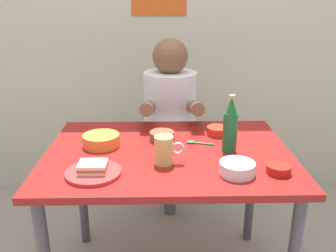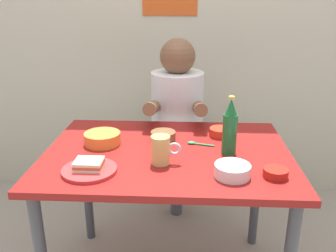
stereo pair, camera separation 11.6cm
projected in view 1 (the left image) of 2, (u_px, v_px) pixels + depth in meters
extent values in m
cube|color=#BCB299|center=(165.00, 11.00, 2.43)|extent=(4.40, 0.08, 2.60)
cube|color=maroon|center=(168.00, 154.00, 1.64)|extent=(1.10, 0.80, 0.03)
cylinder|color=#3F3F44|center=(82.00, 189.00, 2.08)|extent=(0.05, 0.05, 0.71)
cylinder|color=#3F3F44|center=(251.00, 187.00, 2.10)|extent=(0.05, 0.05, 0.71)
cylinder|color=#4C4C51|center=(170.00, 186.00, 2.41)|extent=(0.08, 0.08, 0.41)
cylinder|color=brown|center=(170.00, 155.00, 2.34)|extent=(0.34, 0.34, 0.04)
cylinder|color=white|center=(170.00, 114.00, 2.24)|extent=(0.32, 0.32, 0.52)
sphere|color=brown|center=(170.00, 56.00, 2.12)|extent=(0.21, 0.21, 0.21)
cylinder|color=brown|center=(147.00, 108.00, 1.96)|extent=(0.07, 0.31, 0.14)
cylinder|color=brown|center=(195.00, 108.00, 1.97)|extent=(0.07, 0.31, 0.14)
cylinder|color=red|center=(93.00, 173.00, 1.42)|extent=(0.22, 0.22, 0.01)
cube|color=beige|center=(93.00, 170.00, 1.41)|extent=(0.11, 0.09, 0.01)
cube|color=#9E592D|center=(93.00, 167.00, 1.41)|extent=(0.11, 0.09, 0.01)
cube|color=beige|center=(93.00, 164.00, 1.41)|extent=(0.11, 0.09, 0.01)
cylinder|color=#D1BC66|center=(164.00, 150.00, 1.49)|extent=(0.08, 0.08, 0.12)
torus|color=silver|center=(178.00, 149.00, 1.49)|extent=(0.06, 0.01, 0.06)
cylinder|color=#19602D|center=(230.00, 133.00, 1.60)|extent=(0.06, 0.06, 0.18)
cone|color=#19602D|center=(232.00, 105.00, 1.56)|extent=(0.05, 0.05, 0.07)
cylinder|color=#BFB74C|center=(232.00, 96.00, 1.54)|extent=(0.03, 0.03, 0.01)
cylinder|color=red|center=(218.00, 131.00, 1.82)|extent=(0.11, 0.11, 0.04)
cylinder|color=#A33521|center=(218.00, 129.00, 1.82)|extent=(0.09, 0.09, 0.02)
cylinder|color=silver|center=(237.00, 168.00, 1.41)|extent=(0.14, 0.14, 0.05)
cylinder|color=tan|center=(237.00, 166.00, 1.41)|extent=(0.11, 0.11, 0.02)
cylinder|color=orange|center=(101.00, 140.00, 1.68)|extent=(0.17, 0.17, 0.05)
cylinder|color=#B25B2D|center=(101.00, 138.00, 1.68)|extent=(0.14, 0.14, 0.02)
cylinder|color=brown|center=(162.00, 136.00, 1.75)|extent=(0.12, 0.12, 0.04)
cylinder|color=brown|center=(162.00, 134.00, 1.75)|extent=(0.10, 0.10, 0.02)
cylinder|color=#B21E14|center=(279.00, 169.00, 1.43)|extent=(0.10, 0.10, 0.03)
cylinder|color=maroon|center=(279.00, 167.00, 1.42)|extent=(0.08, 0.08, 0.02)
cylinder|color=#26A559|center=(202.00, 144.00, 1.70)|extent=(0.11, 0.04, 0.01)
ellipsoid|color=#26A559|center=(191.00, 142.00, 1.72)|extent=(0.04, 0.02, 0.01)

